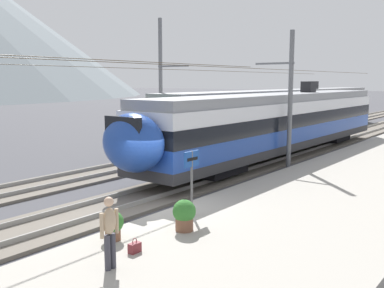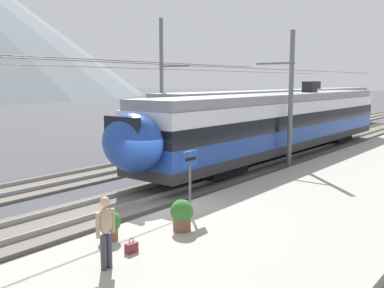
# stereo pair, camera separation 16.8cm
# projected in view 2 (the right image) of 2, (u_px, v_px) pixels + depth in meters

# --- Properties ---
(ground_plane) EXTENTS (400.00, 400.00, 0.00)m
(ground_plane) POSITION_uv_depth(u_px,v_px,m) (152.00, 215.00, 15.17)
(ground_plane) COLOR #424247
(platform_slab) EXTENTS (120.00, 7.14, 0.33)m
(platform_slab) POSITION_uv_depth(u_px,v_px,m) (259.00, 237.00, 12.57)
(platform_slab) COLOR #A39E93
(platform_slab) RESTS_ON ground
(track_near) EXTENTS (120.00, 3.00, 0.28)m
(track_near) POSITION_uv_depth(u_px,v_px,m) (118.00, 204.00, 16.24)
(track_near) COLOR #6B6359
(track_near) RESTS_ON ground
(track_far) EXTENTS (120.00, 3.00, 0.28)m
(track_far) POSITION_uv_depth(u_px,v_px,m) (42.00, 185.00, 19.23)
(track_far) COLOR #6B6359
(track_far) RESTS_ON ground
(train_near_platform) EXTENTS (25.29, 3.04, 4.27)m
(train_near_platform) POSITION_uv_depth(u_px,v_px,m) (279.00, 122.00, 25.79)
(train_near_platform) COLOR #2D2D30
(train_near_platform) RESTS_ON track_near
(train_far_track) EXTENTS (34.57, 2.93, 4.27)m
(train_far_track) POSITION_uv_depth(u_px,v_px,m) (288.00, 109.00, 37.39)
(train_far_track) COLOR #2D2D30
(train_far_track) RESTS_ON track_far
(catenary_mast_mid) EXTENTS (38.72, 2.20, 7.12)m
(catenary_mast_mid) POSITION_uv_depth(u_px,v_px,m) (288.00, 98.00, 22.56)
(catenary_mast_mid) COLOR slate
(catenary_mast_mid) RESTS_ON ground
(catenary_mast_far_side) EXTENTS (38.72, 2.37, 8.44)m
(catenary_mast_far_side) POSITION_uv_depth(u_px,v_px,m) (163.00, 85.00, 27.67)
(catenary_mast_far_side) COLOR slate
(catenary_mast_far_side) RESTS_ON ground
(platform_sign) EXTENTS (0.70, 0.08, 2.06)m
(platform_sign) POSITION_uv_depth(u_px,v_px,m) (190.00, 168.00, 13.92)
(platform_sign) COLOR #59595B
(platform_sign) RESTS_ON platform_slab
(passenger_walking) EXTENTS (0.53, 0.22, 1.69)m
(passenger_walking) POSITION_uv_depth(u_px,v_px,m) (106.00, 229.00, 9.92)
(passenger_walking) COLOR #383842
(passenger_walking) RESTS_ON platform_slab
(handbag_beside_passenger) EXTENTS (0.32, 0.18, 0.38)m
(handbag_beside_passenger) POSITION_uv_depth(u_px,v_px,m) (131.00, 247.00, 10.99)
(handbag_beside_passenger) COLOR maroon
(handbag_beside_passenger) RESTS_ON platform_slab
(potted_plant_platform_edge) EXTENTS (0.67, 0.67, 0.91)m
(potted_plant_platform_edge) POSITION_uv_depth(u_px,v_px,m) (182.00, 213.00, 12.54)
(potted_plant_platform_edge) COLOR brown
(potted_plant_platform_edge) RESTS_ON platform_slab
(potted_plant_by_shelter) EXTENTS (0.60, 0.60, 0.80)m
(potted_plant_by_shelter) POSITION_uv_depth(u_px,v_px,m) (110.00, 223.00, 11.82)
(potted_plant_by_shelter) COLOR brown
(potted_plant_by_shelter) RESTS_ON platform_slab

